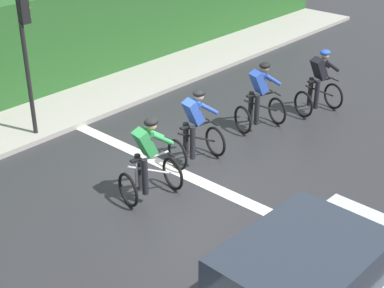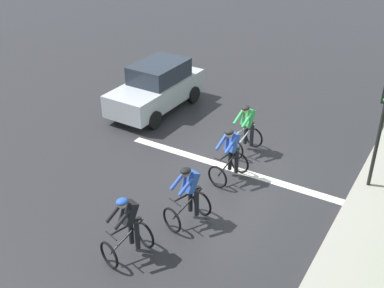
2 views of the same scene
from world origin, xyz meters
name	(u,v)px [view 1 (image 1 of 2)]	position (x,y,z in m)	size (l,w,h in m)	color
ground_plane	(185,177)	(0.00, 0.00, 0.00)	(80.00, 80.00, 0.00)	#28282B
sidewalk_kerb	(105,89)	(-4.89, 2.00, 0.06)	(2.80, 23.00, 0.12)	#9E998E
stone_wall_low	(84,75)	(-5.79, 2.00, 0.24)	(0.44, 23.00, 0.48)	gray
hedge_wall	(74,36)	(-6.09, 2.00, 1.35)	(1.10, 23.00, 2.69)	#265623
road_marking_stop_line	(187,175)	(0.00, 0.06, 0.00)	(7.00, 0.30, 0.01)	silver
cyclist_lead	(319,84)	(0.31, 4.66, 0.80)	(0.96, 1.23, 1.66)	black
cyclist_second	(260,98)	(-0.24, 2.89, 0.80)	(0.98, 1.24, 1.66)	black
cyclist_mid	(195,129)	(-0.25, 0.60, 0.80)	(0.88, 1.19, 1.66)	black
cyclist_fourth	(148,161)	(0.02, -1.04, 0.80)	(0.88, 1.19, 1.66)	black
traffic_light_near_crossing	(26,45)	(-3.84, -0.92, 2.22)	(0.21, 0.31, 3.34)	black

